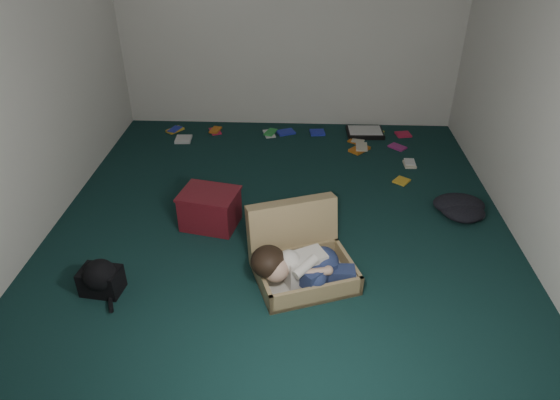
{
  "coord_description": "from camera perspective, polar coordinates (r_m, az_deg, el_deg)",
  "views": [
    {
      "loc": [
        0.16,
        -3.63,
        2.53
      ],
      "look_at": [
        0.0,
        -0.15,
        0.35
      ],
      "focal_mm": 32.0,
      "sensor_mm": 36.0,
      "label": 1
    }
  ],
  "objects": [
    {
      "name": "backpack",
      "position": [
        3.9,
        -19.76,
        -8.58
      ],
      "size": [
        0.39,
        0.33,
        0.21
      ],
      "primitive_type": null,
      "rotation": [
        0.0,
        0.0,
        -0.13
      ],
      "color": "black",
      "rests_on": "floor"
    },
    {
      "name": "book_scatter",
      "position": [
        5.9,
        4.21,
        6.66
      ],
      "size": [
        2.98,
        1.36,
        0.02
      ],
      "color": "gold",
      "rests_on": "floor"
    },
    {
      "name": "paper_tray",
      "position": [
        6.16,
        9.67,
        7.64
      ],
      "size": [
        0.44,
        0.34,
        0.06
      ],
      "rotation": [
        0.0,
        0.0,
        0.04
      ],
      "color": "black",
      "rests_on": "floor"
    },
    {
      "name": "person",
      "position": [
        3.66,
        2.48,
        -7.56
      ],
      "size": [
        0.79,
        0.4,
        0.32
      ],
      "rotation": [
        0.0,
        0.0,
        0.34
      ],
      "color": "silver",
      "rests_on": "suitcase"
    },
    {
      "name": "maroon_bin",
      "position": [
        4.37,
        -8.0,
        -0.99
      ],
      "size": [
        0.55,
        0.47,
        0.33
      ],
      "rotation": [
        0.0,
        0.0,
        -0.21
      ],
      "color": "maroon",
      "rests_on": "floor"
    },
    {
      "name": "clothing_pile",
      "position": [
        4.82,
        20.86,
        -0.87
      ],
      "size": [
        0.59,
        0.53,
        0.16
      ],
      "primitive_type": null,
      "rotation": [
        0.0,
        0.0,
        -0.31
      ],
      "color": "black",
      "rests_on": "floor"
    },
    {
      "name": "wall_back",
      "position": [
        6.01,
        1.11,
        20.24
      ],
      "size": [
        4.5,
        0.0,
        4.5
      ],
      "primitive_type": "plane",
      "rotation": [
        1.57,
        0.0,
        0.0
      ],
      "color": "white",
      "rests_on": "ground"
    },
    {
      "name": "wall_right",
      "position": [
        4.25,
        28.77,
        11.36
      ],
      "size": [
        0.0,
        4.5,
        4.5
      ],
      "primitive_type": "plane",
      "rotation": [
        1.57,
        0.0,
        -1.57
      ],
      "color": "white",
      "rests_on": "ground"
    },
    {
      "name": "wall_front",
      "position": [
        1.85,
        -3.0,
        -9.57
      ],
      "size": [
        4.5,
        0.0,
        4.5
      ],
      "primitive_type": "plane",
      "rotation": [
        -1.57,
        0.0,
        0.0
      ],
      "color": "white",
      "rests_on": "ground"
    },
    {
      "name": "floor",
      "position": [
        4.42,
        0.09,
        -2.81
      ],
      "size": [
        4.5,
        4.5,
        0.0
      ],
      "primitive_type": "plane",
      "color": "#0F2A29",
      "rests_on": "ground"
    },
    {
      "name": "suitcase",
      "position": [
        3.83,
        2.29,
        -6.29
      ],
      "size": [
        0.9,
        0.89,
        0.52
      ],
      "rotation": [
        0.0,
        0.0,
        0.34
      ],
      "color": "#A38859",
      "rests_on": "floor"
    },
    {
      "name": "wall_left",
      "position": [
        4.4,
        -27.62,
        12.26
      ],
      "size": [
        0.0,
        4.5,
        4.5
      ],
      "primitive_type": "plane",
      "rotation": [
        1.57,
        0.0,
        1.57
      ],
      "color": "white",
      "rests_on": "ground"
    }
  ]
}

